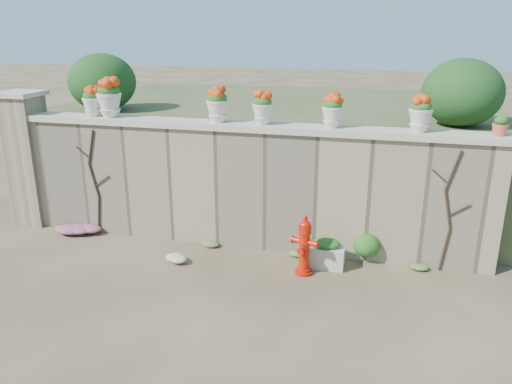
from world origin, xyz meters
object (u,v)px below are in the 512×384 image
(fire_hydrant, at_px, (304,245))
(urn_pot_0, at_px, (92,101))
(planter_box, at_px, (326,254))
(terracotta_pot, at_px, (500,127))

(fire_hydrant, height_order, urn_pot_0, urn_pot_0)
(fire_hydrant, xyz_separation_m, planter_box, (0.29, 0.32, -0.25))
(planter_box, height_order, terracotta_pot, terracotta_pot)
(urn_pot_0, relative_size, terracotta_pot, 1.90)
(fire_hydrant, xyz_separation_m, urn_pot_0, (-3.89, 0.86, 1.88))
(fire_hydrant, distance_m, planter_box, 0.50)
(planter_box, bearing_deg, fire_hydrant, -132.00)
(fire_hydrant, height_order, terracotta_pot, terracotta_pot)
(fire_hydrant, relative_size, urn_pot_0, 1.83)
(planter_box, bearing_deg, urn_pot_0, 172.74)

